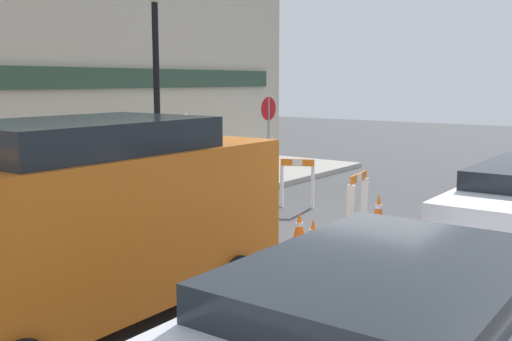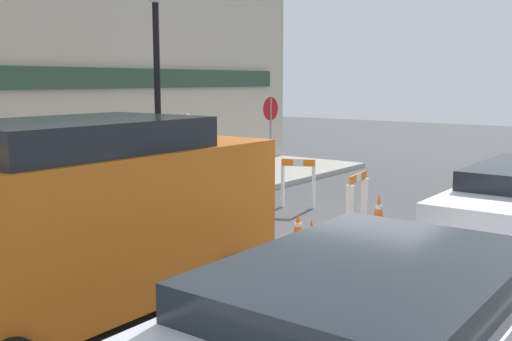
{
  "view_description": "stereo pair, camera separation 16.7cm",
  "coord_description": "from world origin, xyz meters",
  "px_view_note": "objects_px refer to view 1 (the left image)",
  "views": [
    {
      "loc": [
        -8.28,
        -3.89,
        2.75
      ],
      "look_at": [
        1.09,
        2.92,
        1.0
      ],
      "focal_mm": 42.0,
      "sensor_mm": 36.0,
      "label": 1
    },
    {
      "loc": [
        -8.18,
        -4.02,
        2.75
      ],
      "look_at": [
        1.09,
        2.92,
        1.0
      ],
      "focal_mm": 42.0,
      "sensor_mm": 36.0,
      "label": 2
    }
  ],
  "objects_px": {
    "streetlamp_post": "(156,62)",
    "work_van": "(86,215)",
    "person_pedestrian": "(185,146)",
    "person_worker": "(162,184)",
    "stop_sign": "(268,125)"
  },
  "relations": [
    {
      "from": "streetlamp_post",
      "to": "work_van",
      "type": "xyz_separation_m",
      "value": [
        -4.58,
        -3.5,
        -1.84
      ]
    },
    {
      "from": "stop_sign",
      "to": "person_worker",
      "type": "bearing_deg",
      "value": 15.05
    },
    {
      "from": "stop_sign",
      "to": "work_van",
      "type": "xyz_separation_m",
      "value": [
        -8.48,
        -3.43,
        -0.34
      ]
    },
    {
      "from": "work_van",
      "to": "streetlamp_post",
      "type": "bearing_deg",
      "value": 37.37
    },
    {
      "from": "person_pedestrian",
      "to": "person_worker",
      "type": "bearing_deg",
      "value": 18.14
    },
    {
      "from": "streetlamp_post",
      "to": "stop_sign",
      "type": "bearing_deg",
      "value": -0.96
    },
    {
      "from": "person_worker",
      "to": "work_van",
      "type": "height_order",
      "value": "work_van"
    },
    {
      "from": "person_worker",
      "to": "work_van",
      "type": "relative_size",
      "value": 0.34
    },
    {
      "from": "person_pedestrian",
      "to": "work_van",
      "type": "distance_m",
      "value": 8.23
    },
    {
      "from": "stop_sign",
      "to": "person_worker",
      "type": "height_order",
      "value": "stop_sign"
    },
    {
      "from": "streetlamp_post",
      "to": "person_pedestrian",
      "type": "distance_m",
      "value": 3.17
    },
    {
      "from": "stop_sign",
      "to": "person_worker",
      "type": "distance_m",
      "value": 5.2
    },
    {
      "from": "stop_sign",
      "to": "person_pedestrian",
      "type": "xyz_separation_m",
      "value": [
        -1.75,
        1.3,
        -0.48
      ]
    },
    {
      "from": "person_pedestrian",
      "to": "work_van",
      "type": "bearing_deg",
      "value": 16.42
    },
    {
      "from": "person_worker",
      "to": "person_pedestrian",
      "type": "height_order",
      "value": "person_pedestrian"
    }
  ]
}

